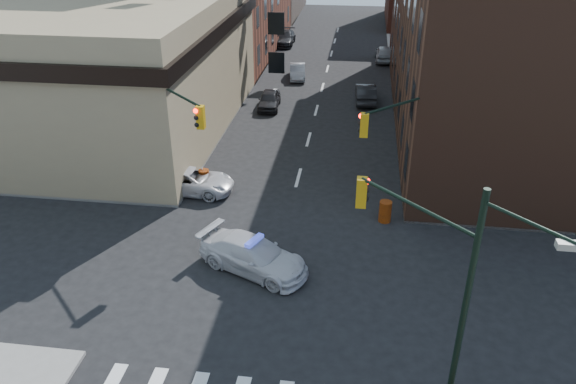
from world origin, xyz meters
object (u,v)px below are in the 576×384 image
(barrel_road, at_px, (385,211))
(barricade_nw_a, at_px, (124,184))
(parked_car_wnear, at_px, (269,100))
(pedestrian_b, at_px, (75,174))
(parked_car_wfar, at_px, (298,72))
(parked_car_enear, at_px, (366,93))
(pedestrian_a, at_px, (118,158))
(barrel_bank, at_px, (204,179))
(pickup, at_px, (191,181))
(police_car, at_px, (253,255))

(barrel_road, distance_m, barricade_nw_a, 14.55)
(parked_car_wnear, distance_m, pedestrian_b, 17.54)
(parked_car_wfar, distance_m, parked_car_enear, 8.54)
(barrel_road, relative_size, barricade_nw_a, 1.04)
(parked_car_wnear, xyz_separation_m, barricade_nw_a, (-5.76, -15.25, -0.12))
(parked_car_wnear, xyz_separation_m, pedestrian_a, (-6.99, -12.90, 0.32))
(pedestrian_a, height_order, barrel_bank, pedestrian_a)
(pickup, xyz_separation_m, parked_car_enear, (9.57, 17.15, 0.06))
(pedestrian_a, height_order, barricade_nw_a, pedestrian_a)
(barricade_nw_a, bearing_deg, pedestrian_a, 104.96)
(pedestrian_a, bearing_deg, pedestrian_b, -95.79)
(parked_car_enear, distance_m, pedestrian_b, 24.02)
(pickup, distance_m, barricade_nw_a, 3.76)
(barrel_road, bearing_deg, pedestrian_a, 167.28)
(parked_car_wfar, relative_size, pedestrian_a, 2.31)
(parked_car_enear, xyz_separation_m, pedestrian_b, (-16.07, -17.86, 0.27))
(pedestrian_b, bearing_deg, police_car, -50.35)
(pedestrian_b, bearing_deg, barrel_bank, -11.10)
(parked_car_wfar, relative_size, barricade_nw_a, 3.60)
(police_car, height_order, parked_car_enear, police_car)
(parked_car_wfar, relative_size, parked_car_enear, 0.87)
(parked_car_wfar, height_order, pedestrian_a, pedestrian_a)
(police_car, xyz_separation_m, pedestrian_b, (-11.41, 6.20, 0.25))
(police_car, relative_size, barrel_bank, 4.80)
(police_car, xyz_separation_m, parked_car_enear, (4.66, 24.06, -0.01))
(parked_car_wfar, distance_m, barrel_bank, 22.49)
(barrel_bank, bearing_deg, parked_car_enear, 61.49)
(barrel_road, bearing_deg, barricade_nw_a, 175.28)
(pickup, height_order, parked_car_wnear, pickup)
(pedestrian_b, height_order, barrel_road, pedestrian_b)
(pickup, xyz_separation_m, parked_car_wfar, (3.30, 22.95, -0.03))
(pickup, relative_size, parked_car_enear, 1.09)
(police_car, relative_size, pickup, 1.06)
(police_car, bearing_deg, barrel_road, -25.13)
(police_car, relative_size, barrel_road, 4.57)
(parked_car_wnear, distance_m, barricade_nw_a, 16.30)
(police_car, relative_size, parked_car_enear, 1.15)
(parked_car_wfar, xyz_separation_m, pedestrian_a, (-8.23, -21.25, 0.35))
(pickup, height_order, barricade_nw_a, pickup)
(pedestrian_b, height_order, barrel_bank, pedestrian_b)
(pickup, relative_size, barrel_bank, 4.53)
(police_car, bearing_deg, barricade_nw_a, 78.18)
(police_car, distance_m, parked_car_wfar, 29.91)
(barrel_bank, bearing_deg, pickup, -133.18)
(police_car, bearing_deg, parked_car_wnear, 31.76)
(barrel_road, bearing_deg, parked_car_enear, 93.72)
(parked_car_wfar, distance_m, pedestrian_b, 25.62)
(parked_car_wfar, relative_size, pedestrian_b, 2.29)
(pedestrian_a, xyz_separation_m, barricade_nw_a, (1.23, -2.35, -0.44))
(pedestrian_a, relative_size, barrel_road, 1.50)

